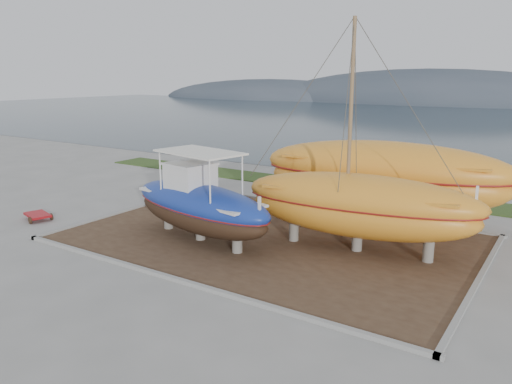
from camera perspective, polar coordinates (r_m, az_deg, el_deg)
The scene contains 10 objects.
ground at distance 20.33m, azimuth -4.45°, elevation -8.36°, with size 140.00×140.00×0.00m, color gray.
dirt_patch at distance 23.41m, azimuth 1.56°, elevation -5.29°, with size 18.00×12.00×0.06m, color #422D1E.
curb_frame at distance 23.39m, azimuth 1.56°, elevation -5.18°, with size 18.60×12.60×0.15m, color gray, non-canonical shape.
grass_strip at distance 33.38m, azimuth 12.00°, elevation 0.12°, with size 44.00×3.00×0.08m, color #284219.
sea at distance 86.01m, azimuth 25.57°, elevation 7.03°, with size 260.00×100.00×0.04m, color #1A2B34, non-canonical shape.
blue_caique at distance 22.72m, azimuth -6.49°, elevation -0.46°, with size 8.55×2.67×4.12m, color navy, non-canonical shape.
white_dinghy at distance 28.64m, azimuth -8.70°, elevation -0.71°, with size 3.77×1.41×1.13m, color silver, non-canonical shape.
orange_sailboat at distance 21.07m, azimuth 12.02°, elevation 5.94°, with size 10.23×3.02×9.67m, color orange, non-canonical shape.
orange_bare_hull at distance 25.91m, azimuth 14.27°, elevation 0.90°, with size 12.49×3.75×4.09m, color orange, non-canonical shape.
red_trailer at distance 28.75m, azimuth -23.68°, elevation -2.60°, with size 2.34×1.17×0.33m, color #AF1319, non-canonical shape.
Camera 1 is at (11.64, -14.89, 7.49)m, focal length 35.00 mm.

